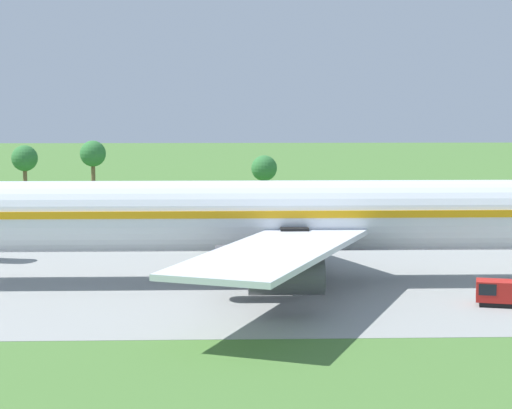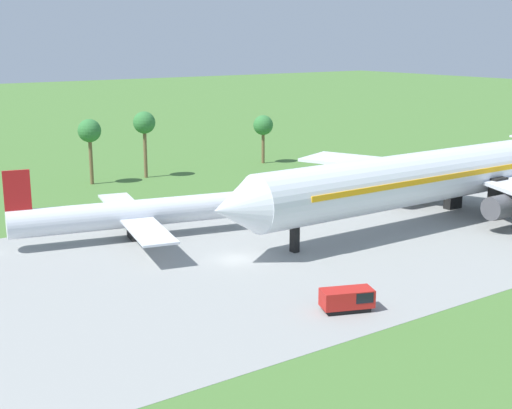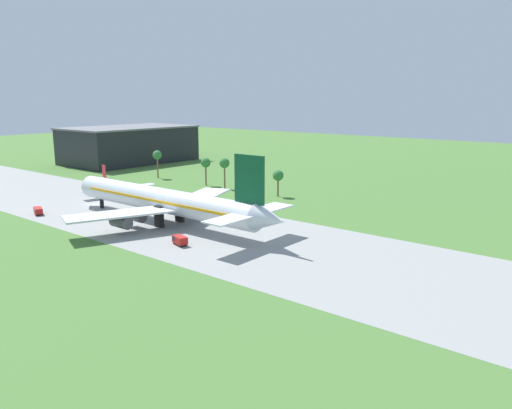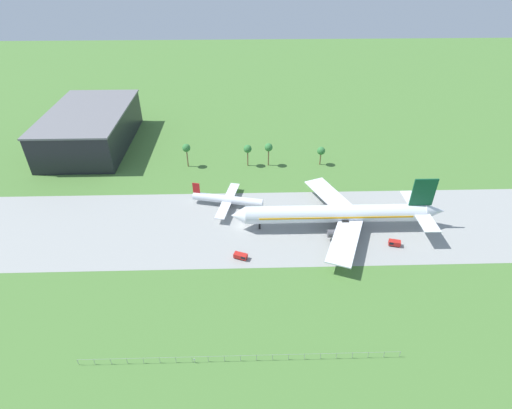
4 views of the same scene
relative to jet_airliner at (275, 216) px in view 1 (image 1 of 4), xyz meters
name	(u,v)px [view 1 (image 1 of 4)]	position (x,y,z in m)	size (l,w,h in m)	color
jet_airliner	(275,216)	(0.00, 0.00, 0.00)	(76.15, 53.23, 19.73)	silver
baggage_tug	(499,292)	(17.04, -10.79, -4.78)	(4.25, 2.93, 2.03)	black
palm_tree_row	(52,160)	(-28.31, 46.77, 2.31)	(63.77, 3.60, 11.07)	brown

